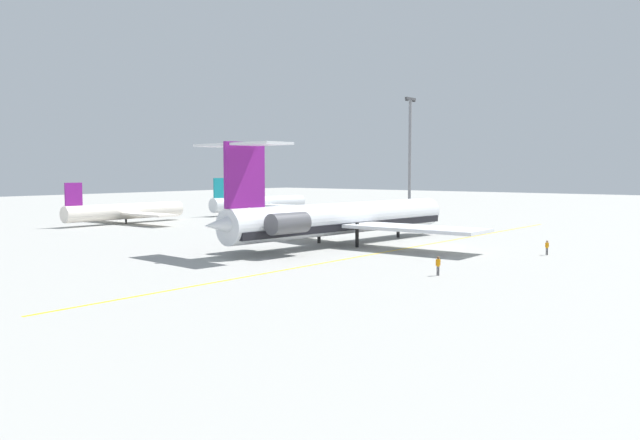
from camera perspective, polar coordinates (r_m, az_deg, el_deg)
name	(u,v)px	position (r m, az deg, el deg)	size (l,w,h in m)	color
ground	(442,246)	(84.05, 10.65, -2.30)	(399.12, 399.12, 0.00)	#9E9E99
main_jetliner	(338,218)	(83.74, 1.58, 0.15)	(44.08, 38.99, 12.83)	silver
airliner_mid_left	(129,211)	(123.52, -16.45, 0.76)	(25.31, 24.94, 7.59)	silver
airliner_mid_right	(262,203)	(144.99, -5.13, 1.49)	(27.04, 26.76, 8.08)	silver
ground_crew_near_nose	(438,263)	(60.74, 10.35, -3.77)	(0.36, 0.34, 1.80)	black
ground_crew_near_tail	(341,219)	(113.29, 1.86, 0.05)	(0.43, 0.28, 1.73)	black
ground_crew_portside	(547,246)	(78.54, 19.35, -2.15)	(0.31, 0.35, 1.70)	black
safety_cone_nose	(355,223)	(115.54, 3.07, -0.28)	(0.40, 0.40, 0.55)	#EA590F
taxiway_centreline	(401,249)	(80.28, 7.12, -2.57)	(94.55, 0.36, 0.01)	gold
light_mast	(410,150)	(152.54, 7.91, 6.14)	(4.00, 0.70, 26.42)	slate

